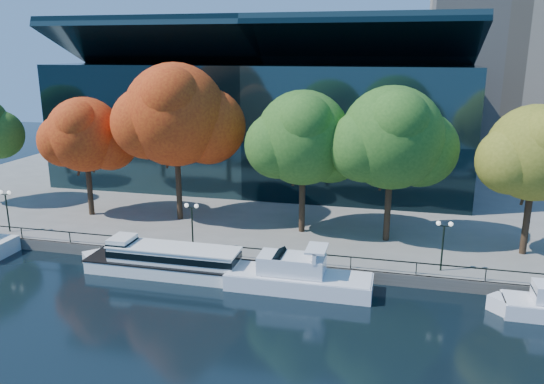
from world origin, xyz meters
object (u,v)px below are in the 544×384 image
(tree_5, at_px, (537,155))
(lamp_0, at_px, (6,201))
(tour_boat, at_px, (165,259))
(lamp_2, at_px, (444,234))
(tree_1, at_px, (86,136))
(tree_2, at_px, (177,117))
(cruiser_near, at_px, (292,276))
(lamp_1, at_px, (192,215))
(tree_4, at_px, (394,140))
(tree_3, at_px, (305,140))

(tree_5, distance_m, lamp_0, 46.98)
(tour_boat, bearing_deg, lamp_2, 9.07)
(tree_1, height_order, lamp_2, tree_1)
(tree_2, bearing_deg, tree_5, -3.71)
(cruiser_near, bearing_deg, lamp_1, 157.64)
(tour_boat, height_order, tree_2, tree_2)
(tree_4, bearing_deg, tree_1, 178.69)
(tour_boat, distance_m, cruiser_near, 10.71)
(tree_4, relative_size, lamp_2, 3.43)
(cruiser_near, xyz_separation_m, tree_2, (-13.80, 11.36, 10.27))
(cruiser_near, xyz_separation_m, lamp_1, (-9.62, 3.96, 2.88))
(lamp_0, height_order, lamp_2, same)
(tree_2, bearing_deg, lamp_0, -152.77)
(tree_1, relative_size, tree_3, 0.92)
(lamp_0, bearing_deg, tree_3, 13.54)
(cruiser_near, relative_size, lamp_2, 3.04)
(tree_1, height_order, tree_3, tree_3)
(lamp_0, bearing_deg, tour_boat, -11.22)
(tree_3, height_order, lamp_1, tree_3)
(tree_4, distance_m, lamp_2, 9.56)
(tree_2, distance_m, lamp_2, 26.94)
(tree_4, xyz_separation_m, lamp_1, (-16.44, -5.96, -6.18))
(tree_2, distance_m, tree_3, 12.87)
(lamp_0, height_order, lamp_1, same)
(tree_1, distance_m, tree_4, 30.31)
(tree_1, distance_m, tree_5, 41.65)
(tour_boat, relative_size, lamp_1, 3.72)
(tour_boat, bearing_deg, lamp_1, 72.75)
(cruiser_near, bearing_deg, lamp_0, 172.01)
(tour_boat, height_order, cruiser_near, cruiser_near)
(tree_2, xyz_separation_m, tree_3, (12.74, -0.87, -1.61))
(tree_1, xyz_separation_m, tree_5, (41.63, -1.33, 0.23))
(tree_2, height_order, tree_4, tree_2)
(cruiser_near, distance_m, tree_3, 13.64)
(lamp_0, bearing_deg, tree_2, 27.23)
(cruiser_near, distance_m, lamp_1, 10.79)
(lamp_1, distance_m, lamp_2, 20.65)
(tour_boat, distance_m, tree_2, 15.20)
(tour_boat, height_order, lamp_0, lamp_0)
(tour_boat, distance_m, lamp_2, 22.17)
(lamp_2, bearing_deg, tree_2, 163.40)
(tour_boat, bearing_deg, tree_4, 28.29)
(lamp_1, bearing_deg, tree_5, 10.84)
(tree_2, bearing_deg, tree_4, -3.99)
(tree_5, bearing_deg, tour_boat, -163.06)
(cruiser_near, relative_size, tree_1, 1.01)
(lamp_0, relative_size, lamp_1, 1.00)
(lamp_2, bearing_deg, lamp_0, 180.00)
(cruiser_near, distance_m, tree_2, 20.61)
(cruiser_near, bearing_deg, tree_2, 140.54)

